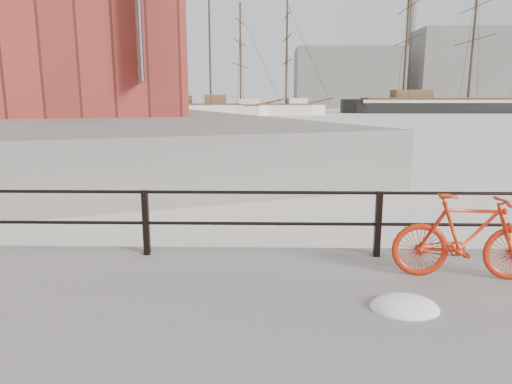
% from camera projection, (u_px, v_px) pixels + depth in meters
% --- Properties ---
extents(far_quay, '(78.44, 148.07, 1.80)m').
position_uv_depth(far_quay, '(64.00, 110.00, 78.27)').
color(far_quay, gray).
rests_on(far_quay, ground).
extents(bicycle, '(1.91, 0.48, 1.14)m').
position_uv_depth(bicycle, '(467.00, 237.00, 5.97)').
color(bicycle, red).
rests_on(bicycle, promenade).
extents(barque_black, '(56.87, 18.69, 32.39)m').
position_uv_depth(barque_black, '(467.00, 113.00, 91.72)').
color(barque_black, black).
rests_on(barque_black, ground).
extents(schooner_mid, '(30.02, 14.91, 20.86)m').
position_uv_depth(schooner_mid, '(249.00, 115.00, 80.12)').
color(schooner_mid, silver).
rests_on(schooner_mid, ground).
extents(schooner_left, '(27.30, 15.62, 19.44)m').
position_uv_depth(schooner_left, '(209.00, 115.00, 80.85)').
color(schooner_left, silver).
rests_on(schooner_left, ground).
extents(workboat_near, '(12.34, 6.47, 7.00)m').
position_uv_depth(workboat_near, '(54.00, 134.00, 35.51)').
color(workboat_near, black).
rests_on(workboat_near, ground).
extents(workboat_far, '(9.48, 9.01, 7.00)m').
position_uv_depth(workboat_far, '(36.00, 124.00, 50.62)').
color(workboat_far, black).
rests_on(workboat_far, ground).
extents(apartment_cream, '(24.16, 21.40, 21.20)m').
position_uv_depth(apartment_cream, '(40.00, 31.00, 66.12)').
color(apartment_cream, beige).
rests_on(apartment_cream, far_quay).
extents(apartment_grey, '(26.02, 22.15, 23.20)m').
position_uv_depth(apartment_grey, '(49.00, 42.00, 86.08)').
color(apartment_grey, '#9E9E99').
rests_on(apartment_grey, far_quay).
extents(apartment_brick, '(27.87, 22.90, 21.20)m').
position_uv_depth(apartment_brick, '(55.00, 57.00, 107.36)').
color(apartment_brick, brown).
rests_on(apartment_brick, far_quay).
extents(industrial_west, '(32.00, 18.00, 18.00)m').
position_uv_depth(industrial_west, '(347.00, 79.00, 142.01)').
color(industrial_west, gray).
rests_on(industrial_west, ground).
extents(industrial_mid, '(26.00, 20.00, 24.00)m').
position_uv_depth(industrial_mid, '(454.00, 70.00, 145.57)').
color(industrial_mid, gray).
rests_on(industrial_mid, ground).
extents(smokestack, '(2.80, 2.80, 44.00)m').
position_uv_depth(smokestack, '(411.00, 39.00, 148.74)').
color(smokestack, gray).
rests_on(smokestack, ground).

